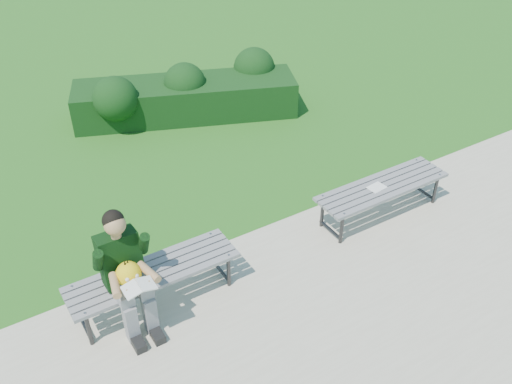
{
  "coord_description": "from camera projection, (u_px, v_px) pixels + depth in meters",
  "views": [
    {
      "loc": [
        -2.79,
        -4.69,
        4.53
      ],
      "look_at": [
        -0.06,
        -0.26,
        0.82
      ],
      "focal_mm": 40.0,
      "sensor_mm": 36.0,
      "label": 1
    }
  ],
  "objects": [
    {
      "name": "ground",
      "position": [
        249.0,
        234.0,
        7.07
      ],
      "size": [
        80.0,
        80.0,
        0.0
      ],
      "color": "#27771D",
      "rests_on": "ground"
    },
    {
      "name": "bench_right",
      "position": [
        382.0,
        189.0,
        7.14
      ],
      "size": [
        1.8,
        0.5,
        0.46
      ],
      "color": "slate",
      "rests_on": "walkway"
    },
    {
      "name": "walkway",
      "position": [
        337.0,
        326.0,
        5.85
      ],
      "size": [
        30.0,
        3.5,
        0.02
      ],
      "color": "#BAB19E",
      "rests_on": "ground"
    },
    {
      "name": "paper_sheet",
      "position": [
        377.0,
        187.0,
        7.07
      ],
      "size": [
        0.24,
        0.18,
        0.01
      ],
      "color": "white",
      "rests_on": "bench_right"
    },
    {
      "name": "bench_left",
      "position": [
        153.0,
        274.0,
        5.89
      ],
      "size": [
        1.8,
        0.5,
        0.46
      ],
      "color": "slate",
      "rests_on": "walkway"
    },
    {
      "name": "hedge",
      "position": [
        186.0,
        93.0,
        9.41
      ],
      "size": [
        3.69,
        2.16,
        0.93
      ],
      "color": "#0F360E",
      "rests_on": "ground"
    },
    {
      "name": "seated_boy",
      "position": [
        125.0,
        269.0,
        5.52
      ],
      "size": [
        0.56,
        0.76,
        1.31
      ],
      "color": "slate",
      "rests_on": "walkway"
    }
  ]
}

